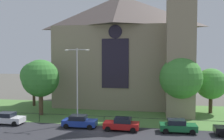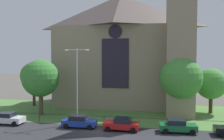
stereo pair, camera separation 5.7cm
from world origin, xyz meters
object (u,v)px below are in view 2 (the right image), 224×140
Objects in this scene: tree_right_near at (181,78)px; parked_car_white at (8,118)px; parked_car_blue at (79,121)px; parked_car_green at (178,126)px; parked_car_red at (122,124)px; church_building at (124,49)px; tree_left_near at (41,78)px; streetlamp_near at (77,77)px; tree_left_far at (34,76)px; tree_right_far at (211,84)px.

tree_right_near is 24.32m from parked_car_white.
parked_car_blue is 11.88m from parked_car_green.
church_building is at bearing -83.12° from parked_car_red.
tree_left_near is at bearing 143.35° from parked_car_blue.
streetlamp_near is (7.02, -3.99, 0.59)m from tree_left_near.
streetlamp_near is (11.47, -10.42, 0.73)m from tree_left_far.
church_building is at bearing 137.91° from tree_right_near.
tree_left_far is 1.84× the size of parked_car_red.
church_building is 6.17× the size of parked_car_red.
parked_car_white is 9.74m from parked_car_blue.
parked_car_white is at bearing -157.41° from tree_right_far.
tree_right_near reaches higher than parked_car_white.
tree_left_near is 1.98× the size of parked_car_white.
tree_right_far is 6.33m from tree_right_near.
tree_right_far is 0.71× the size of streetlamp_near.
tree_left_near is 7.82m from tree_left_far.
parked_car_red is (13.14, -5.87, -4.79)m from tree_left_near.
parked_car_red is (6.13, -1.89, -5.39)m from streetlamp_near.
parked_car_white is 21.61m from parked_car_green.
tree_right_far is 29.97m from tree_left_far.
parked_car_white is at bearing -109.03° from tree_left_near.
tree_right_near is 0.89× the size of streetlamp_near.
tree_right_far is (25.50, 5.76, -0.97)m from tree_left_near.
church_building is at bearing 42.21° from tree_left_near.
streetlamp_near reaches higher than parked_car_white.
parked_car_green is at bearing -7.09° from streetlamp_near.
tree_right_near is 2.08× the size of parked_car_blue.
tree_left_near is 0.95× the size of tree_right_near.
parked_car_white is 1.00× the size of parked_car_blue.
parked_car_green is at bearing -97.29° from tree_right_near.
tree_right_far is 29.98m from parked_car_white.
church_building reaches higher than tree_left_far.
church_building is 15.92m from tree_right_far.
tree_right_far is 0.79× the size of tree_right_near.
tree_right_near is 2.05× the size of parked_car_green.
streetlamp_near is at bearing -16.57° from parked_car_red.
church_building is 6.07× the size of parked_car_green.
streetlamp_near is at bearing -156.52° from tree_right_near.
parked_car_red and parked_car_green have the same top height.
streetlamp_near reaches higher than parked_car_blue.
tree_left_far reaches higher than parked_car_red.
parked_car_green is (11.88, 0.01, 0.00)m from parked_car_blue.
church_building is 13.29m from tree_right_near.
tree_left_far is 17.75m from parked_car_blue.
tree_right_far reaches higher than parked_car_green.
parked_car_green is (8.31, -15.85, -9.53)m from church_building.
tree_left_near is at bearing -167.27° from tree_right_far.
tree_left_near is 10.70m from parked_car_blue.
parked_car_white is 1.00× the size of parked_car_red.
parked_car_blue is at bearing 1.39° from parked_car_white.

